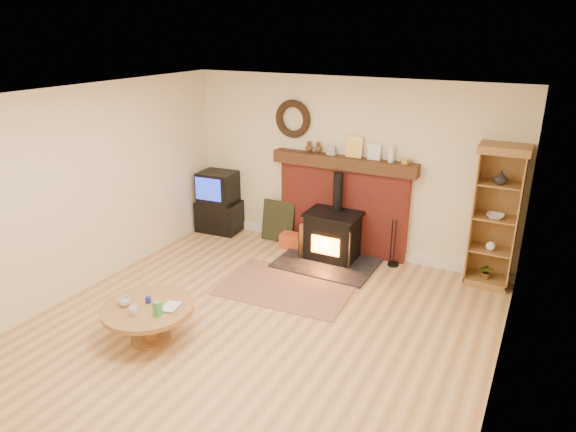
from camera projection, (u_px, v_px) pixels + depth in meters
The scene contains 11 objects.
ground at pixel (250, 336), 5.73m from camera, with size 5.50×5.50×0.00m, color #AE7B48.
room_shell at pixel (249, 186), 5.22m from camera, with size 5.02×5.52×2.61m.
chimney_breast at pixel (342, 201), 7.67m from camera, with size 2.20×0.22×1.78m.
wood_stove at pixel (332, 237), 7.49m from camera, with size 1.40×1.00×1.29m.
area_rug at pixel (286, 287), 6.79m from camera, with size 1.70×1.17×0.01m, color brown.
tv_unit at pixel (219, 203), 8.53m from camera, with size 0.73×0.54×1.02m.
curio_cabinet at pixel (495, 217), 6.58m from camera, with size 0.61×0.44×1.89m.
firelog_box at pixel (292, 241), 7.99m from camera, with size 0.36×0.23×0.23m, color orange.
leaning_painting at pixel (278, 221), 8.18m from camera, with size 0.55×0.03×0.66m, color black.
fire_tools at pixel (393, 259), 7.39m from camera, with size 0.16×0.16×0.70m.
coffee_table at pixel (148, 313), 5.54m from camera, with size 0.99×0.99×0.58m.
Camera 1 is at (2.65, -4.15, 3.24)m, focal length 32.00 mm.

